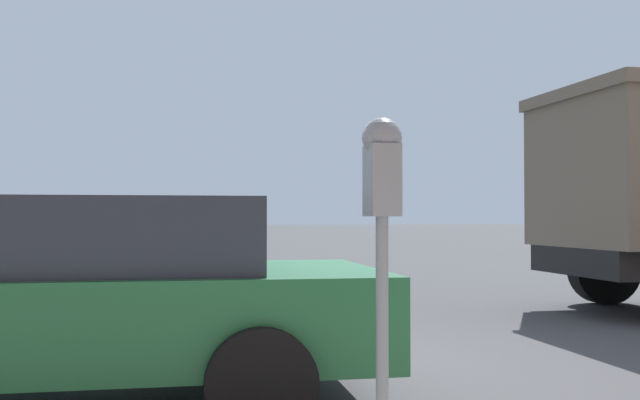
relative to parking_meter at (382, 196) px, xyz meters
The scene contains 3 objects.
ground_plane 2.95m from the parking_meter, ahead, with size 220.00×220.00×0.00m, color #424244.
parking_meter is the anchor object (origin of this frame).
car_green 2.62m from the parking_meter, 46.75° to the left, with size 2.14×4.64×1.38m.
Camera 1 is at (-6.03, 0.78, 1.26)m, focal length 42.00 mm.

